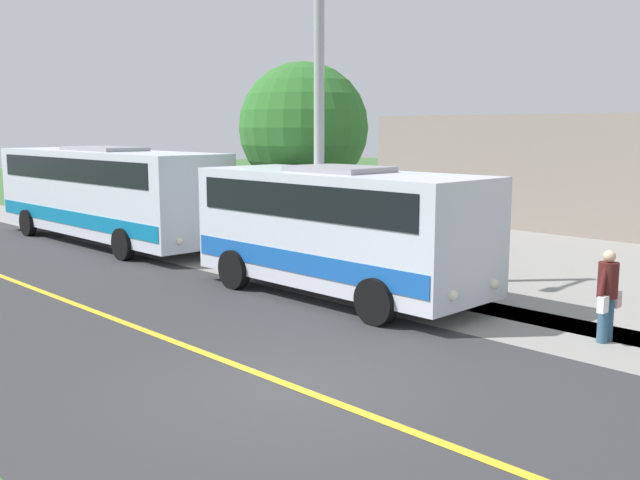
{
  "coord_description": "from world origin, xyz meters",
  "views": [
    {
      "loc": [
        6.55,
        7.29,
        3.65
      ],
      "look_at": [
        -3.5,
        -2.96,
        1.4
      ],
      "focal_mm": 40.26,
      "sensor_mm": 36.0,
      "label": 1
    }
  ],
  "objects_px": {
    "transit_bus_rear": "(106,190)",
    "shuttle_bus_front": "(339,225)",
    "pedestrian_with_bags": "(607,293)",
    "street_light_pole": "(315,92)",
    "tree_curbside": "(303,128)"
  },
  "relations": [
    {
      "from": "pedestrian_with_bags",
      "to": "street_light_pole",
      "type": "xyz_separation_m",
      "value": [
        0.45,
        -6.72,
        3.6
      ]
    },
    {
      "from": "pedestrian_with_bags",
      "to": "transit_bus_rear",
      "type": "bearing_deg",
      "value": -87.18
    },
    {
      "from": "shuttle_bus_front",
      "to": "transit_bus_rear",
      "type": "distance_m",
      "value": 10.38
    },
    {
      "from": "street_light_pole",
      "to": "tree_curbside",
      "type": "distance_m",
      "value": 4.07
    },
    {
      "from": "transit_bus_rear",
      "to": "shuttle_bus_front",
      "type": "bearing_deg",
      "value": 89.92
    },
    {
      "from": "shuttle_bus_front",
      "to": "pedestrian_with_bags",
      "type": "height_order",
      "value": "shuttle_bus_front"
    },
    {
      "from": "transit_bus_rear",
      "to": "street_light_pole",
      "type": "xyz_separation_m",
      "value": [
        -0.34,
        9.28,
        2.77
      ]
    },
    {
      "from": "shuttle_bus_front",
      "to": "street_light_pole",
      "type": "xyz_separation_m",
      "value": [
        -0.36,
        -1.1,
        2.89
      ]
    },
    {
      "from": "transit_bus_rear",
      "to": "pedestrian_with_bags",
      "type": "bearing_deg",
      "value": 92.82
    },
    {
      "from": "pedestrian_with_bags",
      "to": "tree_curbside",
      "type": "height_order",
      "value": "tree_curbside"
    },
    {
      "from": "shuttle_bus_front",
      "to": "transit_bus_rear",
      "type": "relative_size",
      "value": 0.67
    },
    {
      "from": "transit_bus_rear",
      "to": "pedestrian_with_bags",
      "type": "relative_size",
      "value": 6.54
    },
    {
      "from": "transit_bus_rear",
      "to": "tree_curbside",
      "type": "xyz_separation_m",
      "value": [
        -2.86,
        6.19,
        1.96
      ]
    },
    {
      "from": "transit_bus_rear",
      "to": "pedestrian_with_bags",
      "type": "distance_m",
      "value": 16.04
    },
    {
      "from": "pedestrian_with_bags",
      "to": "street_light_pole",
      "type": "relative_size",
      "value": 0.2
    }
  ]
}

